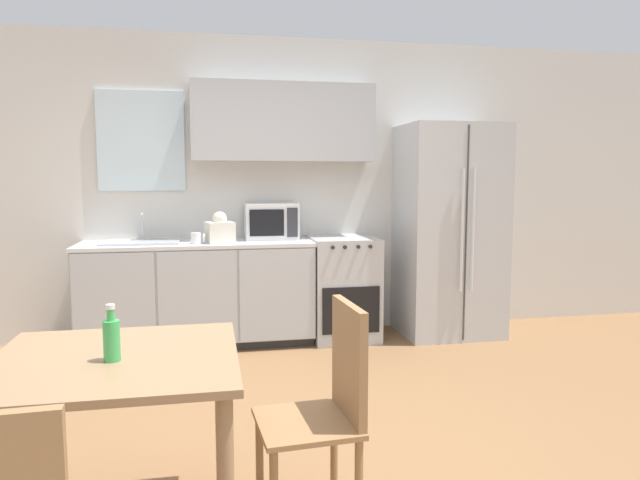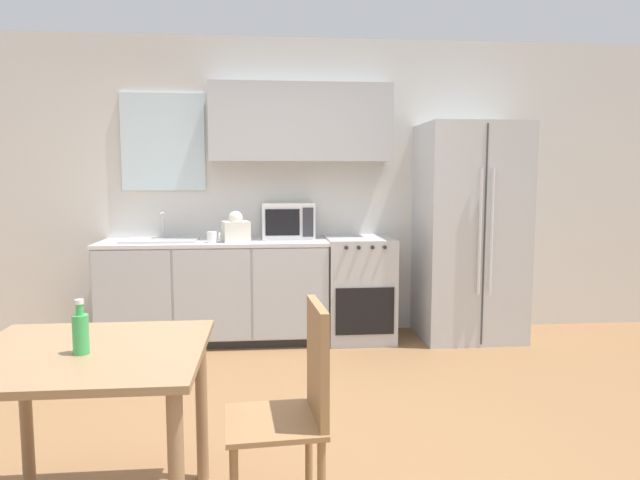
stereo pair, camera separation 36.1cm
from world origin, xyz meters
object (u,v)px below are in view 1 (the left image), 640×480
Objects in this scene: refrigerator at (449,231)px; microwave at (271,221)px; dining_chair_side at (329,398)px; drink_bottle at (112,338)px; oven_range at (343,288)px; coffee_mug at (197,238)px; dining_table at (116,387)px.

refrigerator is 1.63m from microwave.
drink_bottle is at bearing 89.84° from dining_chair_side.
microwave is at bearing -5.64° from dining_chair_side.
dining_chair_side is at bearing -104.56° from oven_range.
dining_chair_side is at bearing -91.47° from microwave.
drink_bottle is (-0.26, -2.62, -0.09)m from coffee_mug.
refrigerator is at bearing -36.68° from dining_chair_side.
oven_range reaches higher than dining_table.
dining_chair_side is (-0.70, -2.69, 0.08)m from oven_range.
refrigerator is 3.71m from drink_bottle.
refrigerator reaches higher than coffee_mug.
drink_bottle is at bearing -133.02° from refrigerator.
dining_table is 0.85m from dining_chair_side.
oven_range is 3.18m from drink_bottle.
refrigerator is 3.68m from dining_table.
coffee_mug reaches higher than dining_chair_side.
coffee_mug reaches higher than drink_bottle.
microwave is 2.16× the size of drink_bottle.
microwave is 0.50× the size of dining_chair_side.
microwave is 2.86m from dining_chair_side.
dining_chair_side reaches higher than oven_range.
oven_range is 0.99× the size of dining_table.
microwave is 0.50× the size of dining_table.
coffee_mug is 2.60m from dining_table.
refrigerator is (0.99, -0.04, 0.50)m from oven_range.
dining_table is (-0.91, -2.82, -0.41)m from microwave.
microwave is at bearing 21.21° from coffee_mug.
oven_range is 1.37m from coffee_mug.
microwave reaches higher than coffee_mug.
refrigerator is 2.06× the size of dining_chair_side.
dining_chair_side is (-0.07, -2.82, -0.52)m from microwave.
dining_table is (-2.53, -2.66, -0.31)m from refrigerator.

